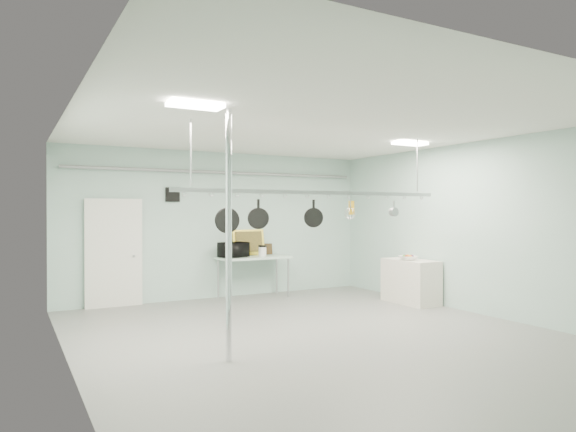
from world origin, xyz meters
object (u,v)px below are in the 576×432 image
side_cabinet (411,281)px  fruit_bowl (408,258)px  coffee_canister (262,252)px  skillet_right (314,213)px  chrome_pole (229,235)px  prep_table (254,260)px  microwave (234,250)px  skillet_mid (258,214)px  skillet_left (227,216)px  pot_rack (318,191)px

side_cabinet → fruit_bowl: fruit_bowl is taller
coffee_canister → skillet_right: 3.44m
chrome_pole → side_cabinet: 5.37m
prep_table → microwave: (-0.47, 0.01, 0.23)m
chrome_pole → skillet_mid: bearing=46.8°
side_cabinet → microwave: size_ratio=2.05×
side_cabinet → skillet_right: 3.53m
microwave → coffee_canister: 0.67m
prep_table → fruit_bowl: 3.32m
coffee_canister → skillet_mid: 3.75m
microwave → skillet_mid: size_ratio=1.29×
skillet_left → skillet_mid: bearing=5.3°
side_cabinet → skillet_left: bearing=-166.3°
pot_rack → skillet_left: bearing=180.0°
coffee_canister → side_cabinet: bearing=-42.6°
skillet_mid → coffee_canister: bearing=83.9°
chrome_pole → side_cabinet: bearing=22.4°
side_cabinet → fruit_bowl: (-0.12, -0.06, 0.49)m
skillet_left → prep_table: bearing=64.7°
side_cabinet → pot_rack: bearing=-159.6°
side_cabinet → skillet_right: size_ratio=2.92×
pot_rack → skillet_mid: 1.12m
coffee_canister → skillet_left: (-2.15, -3.26, 0.82)m
side_cabinet → skillet_mid: 4.39m
pot_rack → skillet_left: 1.61m
chrome_pole → skillet_mid: (0.84, 0.90, 0.26)m
side_cabinet → skillet_mid: size_ratio=2.64×
pot_rack → side_cabinet: bearing=20.4°
chrome_pole → skillet_right: bearing=26.4°
prep_table → side_cabinet: size_ratio=1.33×
prep_table → fruit_bowl: bearing=-42.9°
side_cabinet → skillet_left: (-4.50, -1.10, 1.38)m
pot_rack → coffee_canister: pot_rack is taller
chrome_pole → coffee_canister: (2.50, 4.16, -0.59)m
microwave → skillet_left: skillet_left is taller
skillet_mid → skillet_right: same height
microwave → skillet_right: 3.41m
chrome_pole → fruit_bowl: 5.16m
chrome_pole → pot_rack: bearing=25.3°
prep_table → microwave: 0.52m
chrome_pole → pot_rack: size_ratio=0.67×
side_cabinet → skillet_left: 4.84m
microwave → chrome_pole: bearing=53.6°
side_cabinet → pot_rack: pot_rack is taller
coffee_canister → skillet_mid: bearing=-116.9°
prep_table → pot_rack: pot_rack is taller
prep_table → skillet_left: skillet_left is taller
side_cabinet → coffee_canister: size_ratio=5.88×
pot_rack → skillet_mid: size_ratio=10.57×
pot_rack → coffee_canister: 3.53m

